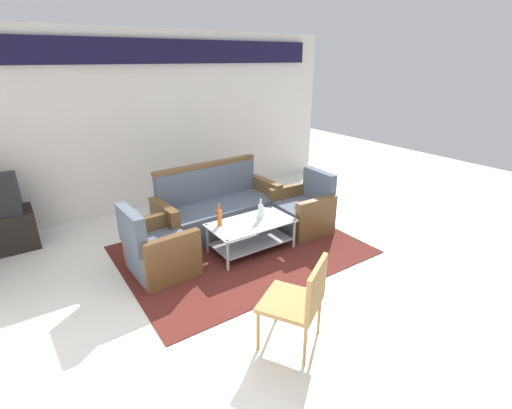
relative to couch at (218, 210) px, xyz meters
name	(u,v)px	position (x,y,z in m)	size (l,w,h in m)	color
ground_plane	(272,278)	(-0.12, -1.48, -0.32)	(14.00, 14.00, 0.00)	silver
wall_back	(163,117)	(-0.12, 1.58, 1.16)	(6.52, 0.19, 2.80)	silver
rug	(242,250)	(-0.04, -0.72, -0.31)	(3.01, 2.23, 0.01)	#511E19
couch	(218,210)	(0.00, 0.00, 0.00)	(1.83, 0.82, 0.96)	#4C5666
armchair_left	(158,250)	(-1.13, -0.62, -0.03)	(0.73, 0.79, 0.85)	#4C5666
armchair_right	(303,211)	(1.05, -0.68, -0.03)	(0.73, 0.79, 0.85)	#4C5666
coffee_table	(251,232)	(0.05, -0.80, -0.04)	(1.10, 0.60, 0.40)	silver
bottle_orange	(220,217)	(-0.33, -0.65, 0.21)	(0.06, 0.06, 0.30)	#D85919
bottle_clear	(261,211)	(0.21, -0.78, 0.20)	(0.06, 0.06, 0.28)	silver
cup	(262,211)	(0.31, -0.67, 0.14)	(0.08, 0.08, 0.10)	silver
tv_stand	(1,232)	(-2.63, 1.07, -0.06)	(0.80, 0.50, 0.52)	black
wicker_chair	(301,298)	(-0.56, -2.46, 0.18)	(0.66, 0.66, 0.84)	#AD844C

